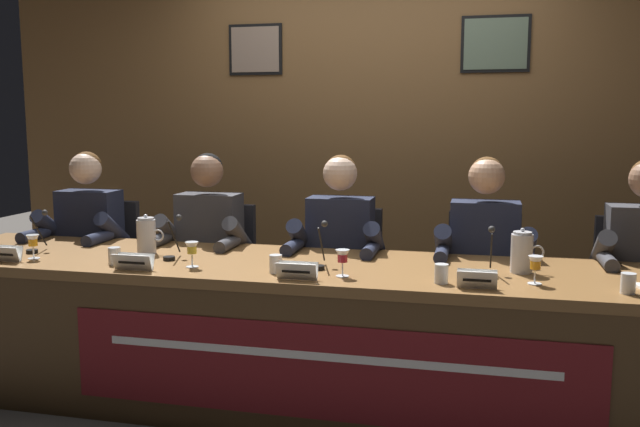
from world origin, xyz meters
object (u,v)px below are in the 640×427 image
Objects in this scene: microphone_far_left at (36,238)px; water_pitcher_right_side at (522,252)px; nameplate_right at (477,279)px; conference_table at (315,312)px; juice_glass_right at (535,265)px; chair_center at (344,289)px; nameplate_center at (297,271)px; nameplate_left at (134,262)px; chair_far_right at (634,306)px; water_cup_left at (114,257)px; panelist_left at (204,243)px; microphone_center at (320,252)px; juice_glass_center at (343,258)px; panelist_right at (484,256)px; chair_right at (482,297)px; chair_left at (218,282)px; nameplate_far_left at (6,254)px; juice_glass_far_left at (33,242)px; water_cup_far_right at (628,284)px; juice_glass_left at (192,250)px; panelist_far_left at (83,238)px; water_cup_center at (276,265)px; water_pitcher_left_side at (147,236)px; panelist_center at (337,249)px; chair_far_left at (103,275)px; microphone_left at (172,244)px; microphone_right at (491,260)px; water_cup_right at (441,275)px.

water_pitcher_right_side is at bearing 2.03° from microphone_far_left.
microphone_far_left is 2.32m from nameplate_right.
conference_table is 1.04m from juice_glass_right.
chair_center is 1.02m from nameplate_center.
nameplate_left is 0.21× the size of chair_far_right.
chair_center is (0.98, 0.86, -0.32)m from water_cup_left.
juice_glass_right is at bearing 8.93° from nameplate_center.
panelist_left is 1.36× the size of chair_far_right.
juice_glass_center is at bearing -48.20° from microphone_center.
water_cup_left is at bearing -159.35° from panelist_right.
water_cup_left is 0.09× the size of chair_right.
water_cup_left is at bearing -102.34° from chair_left.
juice_glass_far_left is at bearing 45.07° from nameplate_far_left.
microphone_far_left is 2.91m from water_cup_far_right.
juice_glass_left is at bearing 27.51° from nameplate_left.
chair_left reaches higher than conference_table.
panelist_left is 9.98× the size of juice_glass_right.
water_pitcher_right_side reaches higher than nameplate_left.
panelist_far_left is 14.56× the size of water_cup_center.
water_pitcher_right_side is (1.90, -0.01, 0.00)m from water_pitcher_left_side.
chair_left is 1.61m from panelist_right.
panelist_center is 1.36× the size of chair_right.
chair_far_left is 7.34× the size of juice_glass_center.
microphone_center reaches higher than juice_glass_center.
panelist_far_left is (-1.58, 0.54, 0.21)m from conference_table.
chair_left and chair_far_right have the same top height.
chair_center is at bearing 90.00° from panelist_center.
nameplate_center is 1.10× the size of nameplate_right.
panelist_far_left is at bearing -172.76° from chair_center.
water_cup_center is at bearing 140.72° from nameplate_center.
conference_table is at bearing -145.61° from panelist_right.
microphone_far_left reaches higher than conference_table.
panelist_left is at bearing 145.26° from juice_glass_center.
water_pitcher_right_side reaches higher than water_cup_far_right.
microphone_center is at bearing -2.23° from microphone_left.
water_pitcher_right_side is (-0.40, 0.30, 0.06)m from water_cup_far_right.
microphone_far_left is (-0.01, 0.26, 0.03)m from nameplate_far_left.
panelist_right is 1.78m from water_pitcher_left_side.
water_cup_left is 1.98m from juice_glass_right.
chair_far_right is (1.41, 0.86, -0.37)m from juice_glass_center.
juice_glass_left is 0.10× the size of panelist_right.
microphone_right is at bearing -23.13° from chair_left.
juice_glass_left and juice_glass_center have the same top height.
juice_glass_center is at bearing -148.72° from chair_far_right.
juice_glass_far_left is at bearing 169.09° from nameplate_left.
water_cup_far_right is at bearing -0.06° from water_cup_right.
microphone_far_left is 1.08m from chair_left.
chair_far_right is at bearing 4.84° from panelist_left.
chair_far_left is 1.78m from microphone_center.
juice_glass_left is at bearing -71.95° from panelist_left.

